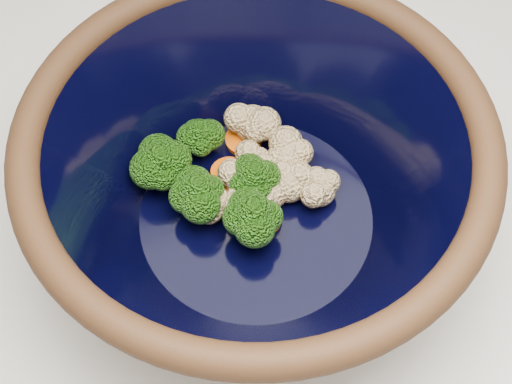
{
  "coord_description": "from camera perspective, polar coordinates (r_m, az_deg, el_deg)",
  "views": [
    {
      "loc": [
        -0.14,
        -0.21,
        1.45
      ],
      "look_at": [
        -0.04,
        0.07,
        0.97
      ],
      "focal_mm": 50.0,
      "sensor_mm": 36.0,
      "label": 1
    }
  ],
  "objects": [
    {
      "name": "vegetable_pile",
      "position": [
        0.58,
        -1.61,
        1.08
      ],
      "size": [
        0.15,
        0.14,
        0.06
      ],
      "color": "#608442",
      "rests_on": "mixing_bowl"
    },
    {
      "name": "mixing_bowl",
      "position": [
        0.55,
        -0.0,
        0.82
      ],
      "size": [
        0.44,
        0.44,
        0.15
      ],
      "rotation": [
        0.0,
        0.0,
        -0.38
      ],
      "color": "black",
      "rests_on": "counter"
    }
  ]
}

